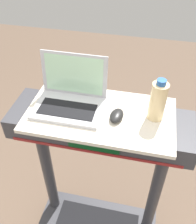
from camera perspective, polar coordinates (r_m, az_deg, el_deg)
desk_board at (r=1.22m, az=0.51°, el=-0.61°), size 0.70×0.39×0.02m
laptop at (r=1.23m, az=-6.20°, el=3.31°), size 0.33×0.24×0.23m
computer_mouse at (r=1.17m, az=4.18°, el=-0.80°), size 0.07×0.11×0.03m
water_bottle at (r=1.16m, az=13.23°, el=2.42°), size 0.07×0.07×0.21m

